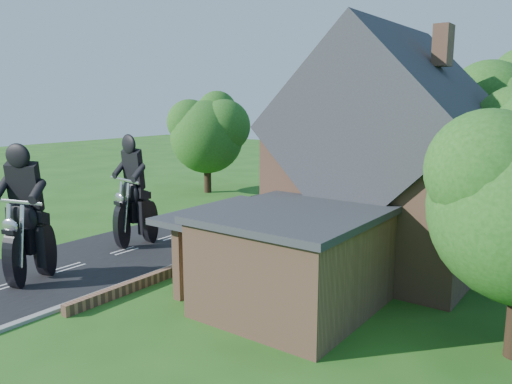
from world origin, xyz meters
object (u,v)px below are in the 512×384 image
Objects in this scene: annex at (291,258)px; motorcycle_lead at (31,262)px; house at (388,164)px; motorcycle_follow at (136,229)px; garden_wall at (259,239)px.

annex is 3.99× the size of motorcycle_lead.
annex is (-0.62, -6.80, -2.58)m from house.
house is at bearing -145.21° from motorcycle_follow.
garden_wall is 8.19m from annex.
garden_wall is 2.15× the size of house.
motorcycle_lead is (-10.14, -10.84, -3.52)m from house.
motorcycle_lead is at bearing -111.84° from garden_wall.
house is at bearing 84.76° from annex.
garden_wall is 12.43× the size of motorcycle_follow.
house is 5.79× the size of motorcycle_follow.
annex reaches higher than motorcycle_lead.
motorcycle_follow is (-10.76, -5.03, -3.52)m from house.
motorcycle_follow is at bearing -154.94° from house.
garden_wall is 12.45× the size of motorcycle_lead.
annex is at bearing -95.24° from house.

